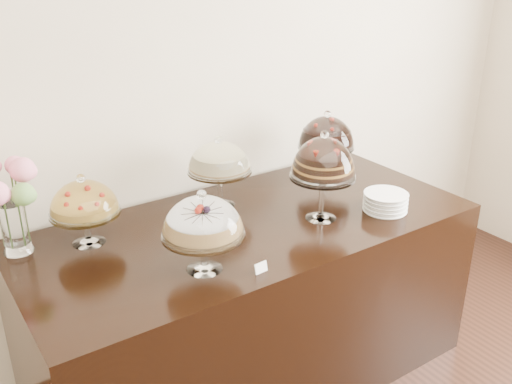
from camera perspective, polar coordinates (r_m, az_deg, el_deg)
wall_back at (r=3.00m, az=-6.77°, el=11.15°), size 5.00×0.04×3.00m
display_counter at (r=2.98m, az=-0.55°, el=-10.85°), size 2.20×1.00×0.90m
cake_stand_sugar_sponge at (r=2.28m, az=-5.35°, el=-2.85°), size 0.34×0.34×0.36m
cake_stand_choco_layer at (r=2.71m, az=6.75°, el=3.09°), size 0.32×0.32×0.45m
cake_stand_cheesecake at (r=2.86m, az=-3.69°, el=3.22°), size 0.33×0.33×0.37m
cake_stand_dark_choco at (r=3.20m, az=7.07°, el=5.69°), size 0.32×0.32×0.40m
cake_stand_fruit_tart at (r=2.60m, az=-16.84°, el=-0.86°), size 0.31×0.31×0.33m
flower_vase at (r=2.60m, az=-23.63°, el=-0.31°), size 0.28×0.29×0.42m
plate_stack at (r=2.93m, az=12.82°, el=-0.99°), size 0.21×0.21×0.09m
price_card_left at (r=2.35m, az=0.50°, el=-7.57°), size 0.06×0.02×0.04m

